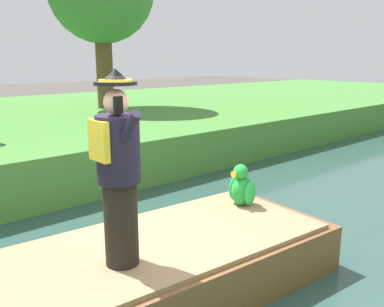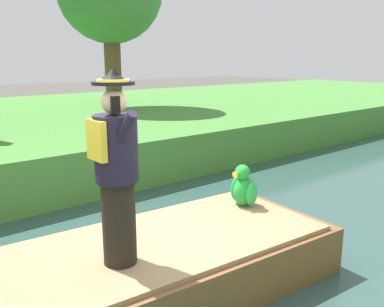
% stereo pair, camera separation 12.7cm
% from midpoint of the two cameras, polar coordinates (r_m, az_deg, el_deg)
% --- Properties ---
extents(ground_plane, '(80.00, 80.00, 0.00)m').
position_cam_midpoint_polar(ground_plane, '(5.00, -3.39, -19.04)').
color(ground_plane, '#4C4742').
extents(canal_water, '(6.30, 48.00, 0.10)m').
position_cam_midpoint_polar(canal_water, '(4.97, -3.39, -18.55)').
color(canal_water, '#2D4C47').
rests_on(canal_water, ground).
extents(boat, '(2.13, 4.33, 0.61)m').
position_cam_midpoint_polar(boat, '(4.75, -4.49, -15.33)').
color(boat, brown).
rests_on(boat, canal_water).
extents(person_pirate, '(0.61, 0.42, 1.85)m').
position_cam_midpoint_polar(person_pirate, '(3.89, -9.36, -2.30)').
color(person_pirate, black).
rests_on(person_pirate, boat).
extents(parrot_plush, '(0.36, 0.34, 0.57)m').
position_cam_midpoint_polar(parrot_plush, '(5.61, 7.72, -4.70)').
color(parrot_plush, green).
rests_on(parrot_plush, boat).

